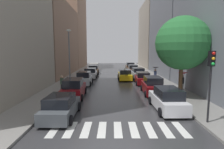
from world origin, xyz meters
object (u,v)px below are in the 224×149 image
pedestrian_by_kerb (182,78)px  traffic_light_right_corner (211,71)px  parked_car_left_fourth (90,73)px  parked_car_left_third (84,79)px  parked_car_right_third (142,78)px  parked_car_right_nearest (167,100)px  parked_car_right_second (152,86)px  street_tree_right (182,43)px  lamp_post_left (69,54)px  parked_car_right_sixth (130,67)px  pedestrian_foreground (62,83)px  pedestrian_near_tree (155,72)px  parked_car_right_fifth (132,69)px  parked_car_left_fifth (93,70)px  parked_car_right_fourth (137,73)px  parked_car_left_second (73,89)px  taxi_midroad (124,75)px  parked_car_left_nearest (60,107)px

pedestrian_by_kerb → traffic_light_right_corner: size_ratio=0.47×
parked_car_left_fourth → pedestrian_by_kerb: 15.45m
parked_car_left_third → parked_car_right_third: parked_car_left_third is taller
parked_car_right_nearest → parked_car_left_fourth: bearing=23.4°
parked_car_right_second → street_tree_right: bearing=-120.4°
parked_car_right_second → lamp_post_left: size_ratio=0.66×
parked_car_right_third → parked_car_right_sixth: parked_car_right_sixth is taller
pedestrian_foreground → pedestrian_near_tree: pedestrian_near_tree is taller
parked_car_right_fifth → pedestrian_foreground: pedestrian_foreground is taller
parked_car_left_fifth → parked_car_right_fourth: (7.86, -5.39, 0.01)m
parked_car_left_third → parked_car_right_third: size_ratio=0.93×
parked_car_right_fourth → parked_car_right_third: bearing=176.1°
parked_car_left_fifth → parked_car_right_third: bearing=-147.7°
pedestrian_near_tree → lamp_post_left: (-11.14, -2.41, 2.47)m
pedestrian_foreground → pedestrian_near_tree: (11.19, 5.93, 0.57)m
parked_car_right_fourth → pedestrian_foreground: 14.64m
parked_car_left_second → lamp_post_left: lamp_post_left is taller
taxi_midroad → lamp_post_left: 9.67m
taxi_midroad → traffic_light_right_corner: bearing=-168.4°
parked_car_right_third → street_tree_right: street_tree_right is taller
pedestrian_foreground → pedestrian_by_kerb: size_ratio=0.85×
taxi_midroad → lamp_post_left: lamp_post_left is taller
parked_car_right_nearest → pedestrian_near_tree: bearing=-10.0°
parked_car_right_fourth → parked_car_left_second: bearing=145.9°
parked_car_left_fifth → parked_car_right_second: parked_car_right_second is taller
parked_car_right_third → parked_car_right_sixth: size_ratio=1.03×
parked_car_left_third → pedestrian_by_kerb: 12.12m
parked_car_left_fifth → street_tree_right: 21.38m
parked_car_right_fifth → pedestrian_by_kerb: 17.64m
taxi_midroad → street_tree_right: size_ratio=0.63×
street_tree_right → parked_car_left_second: bearing=179.8°
parked_car_right_sixth → traffic_light_right_corner: (1.59, -31.59, 2.47)m
pedestrian_near_tree → parked_car_right_third: bearing=99.1°
parked_car_right_fifth → lamp_post_left: size_ratio=0.68×
parked_car_left_third → street_tree_right: street_tree_right is taller
pedestrian_foreground → street_tree_right: bearing=-96.1°
parked_car_left_fourth → parked_car_right_fourth: 7.78m
parked_car_left_fifth → parked_car_right_third: size_ratio=1.03×
parked_car_left_fourth → parked_car_left_second: bearing=178.4°
parked_car_right_fourth → parked_car_left_third: bearing=125.3°
parked_car_left_fifth → street_tree_right: (10.12, -18.32, 4.35)m
parked_car_left_nearest → pedestrian_near_tree: 16.14m
parked_car_left_nearest → parked_car_left_fourth: parked_car_left_fourth is taller
parked_car_left_fourth → parked_car_right_nearest: (7.69, -16.66, 0.03)m
parked_car_left_second → traffic_light_right_corner: size_ratio=1.07×
parked_car_left_third → parked_car_right_nearest: size_ratio=0.89×
parked_car_left_nearest → parked_car_left_fourth: (-0.12, 18.25, 0.04)m
parked_car_left_nearest → pedestrian_near_tree: bearing=-35.2°
parked_car_right_nearest → pedestrian_foreground: bearing=57.9°
parked_car_right_nearest → parked_car_right_second: bearing=-1.6°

